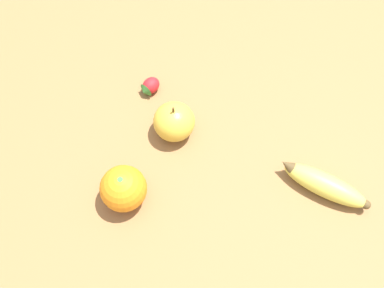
{
  "coord_description": "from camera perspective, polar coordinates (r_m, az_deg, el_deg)",
  "views": [
    {
      "loc": [
        0.33,
        0.18,
        0.79
      ],
      "look_at": [
        0.01,
        -0.05,
        0.03
      ],
      "focal_mm": 42.0,
      "sensor_mm": 36.0,
      "label": 1
    }
  ],
  "objects": [
    {
      "name": "orange",
      "position": [
        0.81,
        -8.7,
        -5.61
      ],
      "size": [
        0.09,
        0.09,
        0.09
      ],
      "color": "orange",
      "rests_on": "ground_plane"
    },
    {
      "name": "banana",
      "position": [
        0.86,
        16.43,
        -4.96
      ],
      "size": [
        0.07,
        0.18,
        0.04
      ],
      "rotation": [
        0.0,
        0.0,
        4.85
      ],
      "color": "#DBCC4C",
      "rests_on": "ground_plane"
    },
    {
      "name": "strawberry",
      "position": [
        0.94,
        -5.38,
        7.28
      ],
      "size": [
        0.05,
        0.03,
        0.03
      ],
      "rotation": [
        0.0,
        0.0,
        6.22
      ],
      "color": "red",
      "rests_on": "ground_plane"
    },
    {
      "name": "ground_plane",
      "position": [
        0.88,
        3.22,
        -1.86
      ],
      "size": [
        3.0,
        3.0,
        0.0
      ],
      "primitive_type": "plane",
      "color": "olive"
    },
    {
      "name": "apple",
      "position": [
        0.87,
        -2.43,
        2.7
      ],
      "size": [
        0.08,
        0.08,
        0.09
      ],
      "color": "gold",
      "rests_on": "ground_plane"
    }
  ]
}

